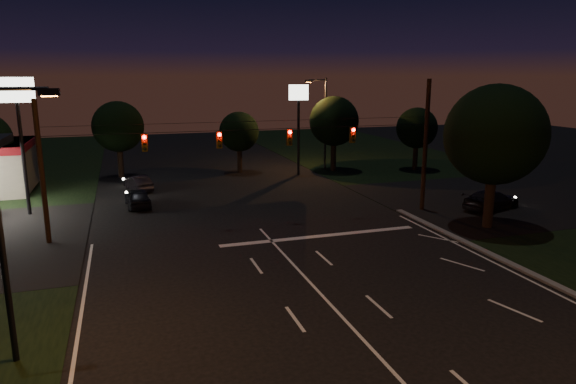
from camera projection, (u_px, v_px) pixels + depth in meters
name	position (u px, v px, depth m)	size (l,w,h in m)	color
ground	(360.00, 336.00, 18.50)	(140.00, 140.00, 0.00)	black
cross_street_right	(505.00, 198.00, 39.35)	(20.00, 16.00, 0.02)	black
stop_bar	(321.00, 236.00, 30.07)	(12.00, 0.50, 0.01)	silver
utility_pole_right	(422.00, 210.00, 36.02)	(0.30, 0.30, 9.00)	black
utility_pole_left	(49.00, 243.00, 28.82)	(0.28, 0.28, 8.00)	black
signal_span	(255.00, 138.00, 31.17)	(24.00, 0.40, 1.56)	black
pole_sign_left_near	(18.00, 111.00, 33.17)	(2.20, 0.30, 9.10)	black
pole_sign_right	(299.00, 108.00, 47.36)	(1.80, 0.30, 8.40)	black
street_light_left	(6.00, 206.00, 15.83)	(2.20, 0.35, 9.00)	black
street_light_right_far	(323.00, 117.00, 50.41)	(2.20, 0.35, 9.00)	black
tree_right_near	(494.00, 136.00, 30.74)	(6.00, 6.00, 8.76)	black
tree_far_b	(118.00, 127.00, 46.76)	(4.60, 4.60, 6.98)	black
tree_far_c	(239.00, 132.00, 49.26)	(3.80, 3.80, 5.86)	black
tree_far_d	(334.00, 122.00, 49.93)	(4.80, 4.80, 7.30)	black
tree_far_e	(416.00, 128.00, 50.61)	(4.00, 4.00, 6.18)	black
car_oncoming_a	(138.00, 198.00, 36.63)	(1.60, 3.97, 1.35)	black
car_oncoming_b	(138.00, 183.00, 41.90)	(1.32, 3.77, 1.24)	black
car_cross	(491.00, 200.00, 35.91)	(1.93, 4.76, 1.38)	black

